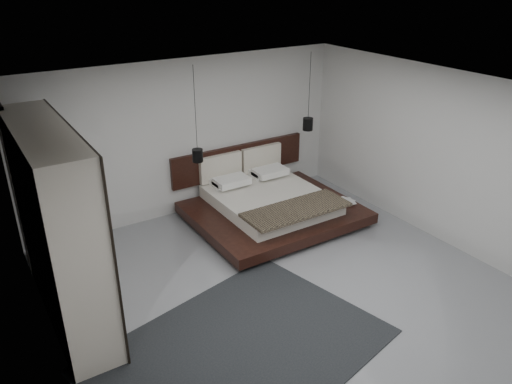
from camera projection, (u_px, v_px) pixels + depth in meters
floor at (284, 287)px, 7.15m from camera, size 6.00×6.00×0.00m
ceiling at (290, 94)px, 5.98m from camera, size 6.00×6.00×0.00m
wall_back at (189, 138)px, 8.87m from camera, size 6.00×0.00×6.00m
wall_front at (491, 327)px, 4.26m from camera, size 6.00×0.00×6.00m
wall_left at (49, 266)px, 5.11m from camera, size 0.00×6.00×6.00m
wall_right at (439, 156)px, 8.02m from camera, size 0.00×6.00×6.00m
lattice_screen at (16, 190)px, 7.06m from camera, size 0.05×0.90×2.60m
bed at (269, 203)px, 8.98m from camera, size 2.82×2.41×1.08m
book_lower at (342, 202)px, 9.05m from camera, size 0.28×0.34×0.03m
book_upper at (343, 202)px, 9.00m from camera, size 0.28×0.33×0.02m
pendant_left at (198, 155)px, 8.34m from camera, size 0.18×0.18×1.61m
pendant_right at (308, 124)px, 9.40m from camera, size 0.19×0.19×1.45m
wardrobe at (58, 228)px, 6.09m from camera, size 0.62×2.62×2.57m
rug at (240, 350)px, 5.98m from camera, size 3.82×3.09×0.01m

